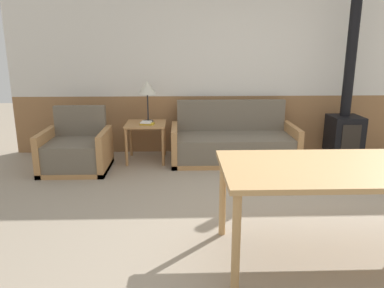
{
  "coord_description": "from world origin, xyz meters",
  "views": [
    {
      "loc": [
        -1.01,
        -3.23,
        1.66
      ],
      "look_at": [
        -0.87,
        1.03,
        0.53
      ],
      "focal_mm": 35.0,
      "sensor_mm": 36.0,
      "label": 1
    }
  ],
  "objects_px": {
    "armchair": "(76,152)",
    "side_table": "(146,129)",
    "wood_stove": "(346,114)",
    "dining_table": "(347,174)",
    "couch": "(233,144)",
    "table_lamp": "(147,89)"
  },
  "relations": [
    {
      "from": "side_table",
      "to": "dining_table",
      "type": "xyz_separation_m",
      "value": [
        1.78,
        -2.69,
        0.22
      ]
    },
    {
      "from": "table_lamp",
      "to": "armchair",
      "type": "bearing_deg",
      "value": -152.27
    },
    {
      "from": "couch",
      "to": "wood_stove",
      "type": "bearing_deg",
      "value": 2.22
    },
    {
      "from": "armchair",
      "to": "dining_table",
      "type": "bearing_deg",
      "value": -46.46
    },
    {
      "from": "table_lamp",
      "to": "dining_table",
      "type": "distance_m",
      "value": 3.31
    },
    {
      "from": "couch",
      "to": "wood_stove",
      "type": "relative_size",
      "value": 0.73
    },
    {
      "from": "couch",
      "to": "side_table",
      "type": "height_order",
      "value": "couch"
    },
    {
      "from": "table_lamp",
      "to": "dining_table",
      "type": "height_order",
      "value": "table_lamp"
    },
    {
      "from": "couch",
      "to": "dining_table",
      "type": "relative_size",
      "value": 0.93
    },
    {
      "from": "dining_table",
      "to": "couch",
      "type": "bearing_deg",
      "value": 100.75
    },
    {
      "from": "couch",
      "to": "armchair",
      "type": "xyz_separation_m",
      "value": [
        -2.2,
        -0.34,
        0.0
      ]
    },
    {
      "from": "couch",
      "to": "wood_stove",
      "type": "xyz_separation_m",
      "value": [
        1.67,
        0.06,
        0.43
      ]
    },
    {
      "from": "couch",
      "to": "wood_stove",
      "type": "height_order",
      "value": "wood_stove"
    },
    {
      "from": "couch",
      "to": "armchair",
      "type": "relative_size",
      "value": 2.06
    },
    {
      "from": "couch",
      "to": "table_lamp",
      "type": "relative_size",
      "value": 3.0
    },
    {
      "from": "dining_table",
      "to": "wood_stove",
      "type": "bearing_deg",
      "value": 66.55
    },
    {
      "from": "side_table",
      "to": "dining_table",
      "type": "height_order",
      "value": "dining_table"
    },
    {
      "from": "wood_stove",
      "to": "couch",
      "type": "bearing_deg",
      "value": -177.78
    },
    {
      "from": "wood_stove",
      "to": "side_table",
      "type": "bearing_deg",
      "value": -179.96
    },
    {
      "from": "armchair",
      "to": "side_table",
      "type": "distance_m",
      "value": 1.03
    },
    {
      "from": "side_table",
      "to": "wood_stove",
      "type": "xyz_separation_m",
      "value": [
        2.95,
        0.0,
        0.2
      ]
    },
    {
      "from": "armchair",
      "to": "wood_stove",
      "type": "relative_size",
      "value": 0.35
    }
  ]
}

